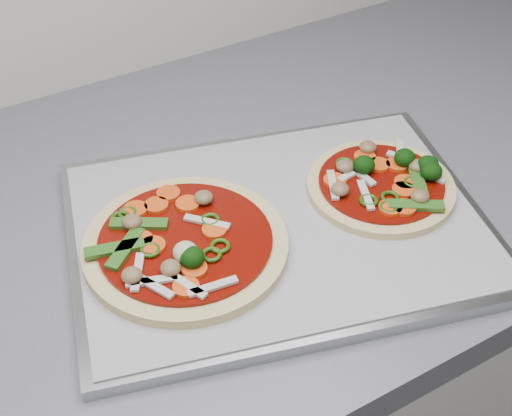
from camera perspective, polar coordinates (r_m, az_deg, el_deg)
countertop at (r=0.77m, az=-16.90°, el=-5.29°), size 3.60×0.60×0.04m
baking_tray at (r=0.75m, az=1.79°, el=-1.59°), size 0.50×0.42×0.01m
parchment at (r=0.74m, az=1.80°, el=-1.13°), size 0.47×0.39×0.00m
pizza_left at (r=0.71m, az=-5.86°, el=-2.90°), size 0.26×0.26×0.03m
pizza_right at (r=0.79m, az=10.24°, el=2.05°), size 0.22×0.22×0.03m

